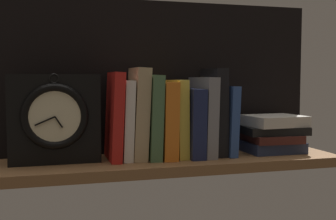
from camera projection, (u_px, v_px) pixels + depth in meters
ground_plane at (171, 163)px, 107.47cm from camera, size 87.02×22.54×2.50cm
back_panel at (161, 77)px, 116.11cm from camera, size 87.02×1.20×41.01cm
book_red_requiem at (115, 116)px, 104.60cm from camera, size 3.61×13.65×21.69cm
book_white_catcher at (126, 120)px, 105.42cm from camera, size 3.09×12.24×19.69cm
book_tan_shortstories at (138, 113)px, 106.17cm from camera, size 4.51×12.70×22.82cm
book_green_romantic at (151, 117)px, 107.17cm from camera, size 3.62×14.53×20.99cm
book_orange_pandolfini at (164, 120)px, 108.18cm from camera, size 3.84×15.19×19.24cm
book_yellow_seinlanguage at (177, 118)px, 109.08cm from camera, size 2.85×12.97×19.73cm
book_navy_bierce at (190, 122)px, 110.10cm from camera, size 3.90×16.24×17.55cm
book_gray_chess at (202, 116)px, 110.98cm from camera, size 3.40×15.79×20.43cm
book_black_skeptic at (214, 112)px, 111.80cm from camera, size 3.54×12.32×22.74cm
book_blue_modern at (225, 120)px, 112.78cm from camera, size 2.87×14.19×18.19cm
framed_clock at (55, 118)px, 99.71cm from camera, size 21.06×7.29×21.25cm
book_stack_side at (273, 134)px, 116.05cm from camera, size 17.51×14.16×9.99cm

